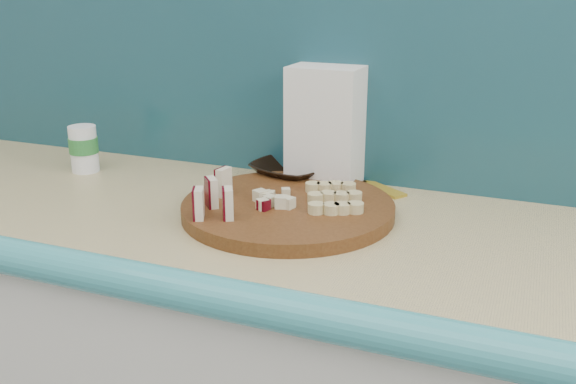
{
  "coord_description": "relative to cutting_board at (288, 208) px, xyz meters",
  "views": [
    {
      "loc": [
        0.63,
        0.5,
        1.34
      ],
      "look_at": [
        0.22,
        1.54,
        0.95
      ],
      "focal_mm": 40.0,
      "sensor_mm": 36.0,
      "label": 1
    }
  ],
  "objects": [
    {
      "name": "backsplash",
      "position": [
        -0.12,
        0.25,
        0.24
      ],
      "size": [
        2.2,
        0.02,
        0.5
      ],
      "primitive_type": "cube",
      "color": "teal",
      "rests_on": "kitchen_counter"
    },
    {
      "name": "cutting_board",
      "position": [
        0.0,
        0.0,
        0.0
      ],
      "size": [
        0.52,
        0.52,
        0.02
      ],
      "primitive_type": "cylinder",
      "rotation": [
        0.0,
        0.0,
        0.4
      ],
      "color": "#45240E",
      "rests_on": "kitchen_counter"
    },
    {
      "name": "apple_wedges",
      "position": [
        -0.11,
        -0.08,
        0.04
      ],
      "size": [
        0.09,
        0.16,
        0.05
      ],
      "color": "beige",
      "rests_on": "cutting_board"
    },
    {
      "name": "apple_chunks",
      "position": [
        -0.02,
        -0.01,
        0.02
      ],
      "size": [
        0.07,
        0.07,
        0.02
      ],
      "color": "beige",
      "rests_on": "cutting_board"
    },
    {
      "name": "banana_slices",
      "position": [
        0.08,
        0.03,
        0.02
      ],
      "size": [
        0.14,
        0.17,
        0.02
      ],
      "color": "#CCBA7D",
      "rests_on": "cutting_board"
    },
    {
      "name": "brown_bowl",
      "position": [
        -0.07,
        0.2,
        0.01
      ],
      "size": [
        0.21,
        0.21,
        0.04
      ],
      "primitive_type": "imported",
      "rotation": [
        0.0,
        0.0,
        -0.3
      ],
      "color": "black",
      "rests_on": "kitchen_counter"
    },
    {
      "name": "flour_bag",
      "position": [
        0.01,
        0.2,
        0.11
      ],
      "size": [
        0.15,
        0.11,
        0.25
      ],
      "primitive_type": "cube",
      "rotation": [
        0.0,
        0.0,
        -0.04
      ],
      "color": "white",
      "rests_on": "kitchen_counter"
    },
    {
      "name": "canister",
      "position": [
        -0.53,
        0.09,
        0.04
      ],
      "size": [
        0.06,
        0.06,
        0.1
      ],
      "rotation": [
        0.0,
        0.0,
        0.01
      ],
      "color": "white",
      "rests_on": "kitchen_counter"
    },
    {
      "name": "banana_peel",
      "position": [
        0.06,
        0.23,
        -0.01
      ],
      "size": [
        0.21,
        0.18,
        0.01
      ],
      "rotation": [
        0.0,
        0.0,
        0.27
      ],
      "color": "gold",
      "rests_on": "kitchen_counter"
    }
  ]
}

